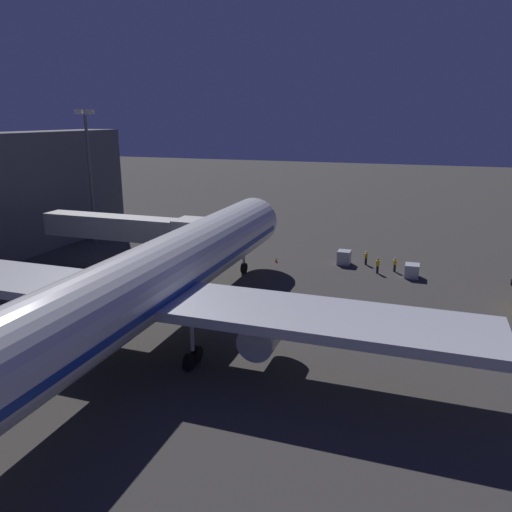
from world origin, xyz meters
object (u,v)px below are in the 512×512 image
at_px(ground_crew_under_port_wing, 378,265).
at_px(baggage_container_mid_row, 344,257).
at_px(traffic_cone_nose_port, 276,260).
at_px(apron_floodlight_mast, 90,167).
at_px(baggage_container_near_belt, 412,271).
at_px(traffic_cone_nose_starboard, 243,257).
at_px(jet_bridge, 137,229).
at_px(airliner_at_gate, 132,293).
at_px(ground_crew_marshaller_fwd, 366,257).
at_px(ground_crew_near_nose_gear, 395,264).

bearing_deg(ground_crew_under_port_wing, baggage_container_mid_row, -30.39).
bearing_deg(traffic_cone_nose_port, apron_floodlight_mast, -3.87).
relative_size(baggage_container_near_belt, ground_crew_under_port_wing, 0.95).
distance_m(baggage_container_near_belt, traffic_cone_nose_starboard, 20.47).
bearing_deg(jet_bridge, airliner_at_gate, 121.06).
distance_m(apron_floodlight_mast, ground_crew_under_port_wing, 41.17).
distance_m(traffic_cone_nose_port, traffic_cone_nose_starboard, 4.40).
xyz_separation_m(baggage_container_near_belt, traffic_cone_nose_starboard, (20.45, -0.78, -0.47)).
relative_size(jet_bridge, traffic_cone_nose_starboard, 36.10).
bearing_deg(baggage_container_near_belt, baggage_container_mid_row, -18.75).
height_order(airliner_at_gate, ground_crew_marshaller_fwd, airliner_at_gate).
bearing_deg(jet_bridge, baggage_container_near_belt, -161.90).
bearing_deg(jet_bridge, ground_crew_near_nose_gear, -157.92).
bearing_deg(airliner_at_gate, baggage_container_near_belt, -123.62).
distance_m(airliner_at_gate, jet_bridge, 20.94).
height_order(ground_crew_near_nose_gear, traffic_cone_nose_port, ground_crew_near_nose_gear).
relative_size(jet_bridge, ground_crew_marshaller_fwd, 11.69).
bearing_deg(ground_crew_near_nose_gear, airliner_at_gate, 60.61).
bearing_deg(ground_crew_under_port_wing, ground_crew_near_nose_gear, -145.29).
bearing_deg(ground_crew_near_nose_gear, baggage_container_near_belt, 142.47).
relative_size(ground_crew_marshaller_fwd, traffic_cone_nose_starboard, 3.09).
height_order(jet_bridge, traffic_cone_nose_port, jet_bridge).
relative_size(jet_bridge, ground_crew_near_nose_gear, 11.75).
distance_m(airliner_at_gate, baggage_container_mid_row, 32.16).
bearing_deg(apron_floodlight_mast, ground_crew_under_port_wing, 176.54).
bearing_deg(traffic_cone_nose_port, ground_crew_near_nose_gear, -177.07).
distance_m(jet_bridge, apron_floodlight_mast, 19.75).
distance_m(jet_bridge, ground_crew_marshaller_fwd, 27.23).
bearing_deg(airliner_at_gate, ground_crew_marshaller_fwd, -112.56).
relative_size(ground_crew_marshaller_fwd, ground_crew_under_port_wing, 0.94).
relative_size(apron_floodlight_mast, traffic_cone_nose_starboard, 33.22).
xyz_separation_m(jet_bridge, ground_crew_marshaller_fwd, (-23.59, -12.84, -4.47)).
height_order(baggage_container_near_belt, traffic_cone_nose_port, baggage_container_near_belt).
xyz_separation_m(apron_floodlight_mast, traffic_cone_nose_starboard, (-23.30, 1.87, -10.30)).
bearing_deg(baggage_container_mid_row, apron_floodlight_mast, 0.11).
bearing_deg(ground_crew_marshaller_fwd, traffic_cone_nose_port, 13.61).
relative_size(airliner_at_gate, traffic_cone_nose_port, 107.30).
bearing_deg(traffic_cone_nose_port, baggage_container_near_belt, 177.22).
height_order(traffic_cone_nose_port, traffic_cone_nose_starboard, same).
xyz_separation_m(ground_crew_near_nose_gear, ground_crew_under_port_wing, (1.83, 1.27, 0.06)).
bearing_deg(apron_floodlight_mast, airliner_at_gate, 130.28).
relative_size(ground_crew_near_nose_gear, traffic_cone_nose_port, 3.07).
bearing_deg(traffic_cone_nose_port, jet_bridge, 38.31).
height_order(airliner_at_gate, traffic_cone_nose_port, airliner_at_gate).
relative_size(ground_crew_under_port_wing, traffic_cone_nose_starboard, 3.28).
xyz_separation_m(airliner_at_gate, traffic_cone_nose_starboard, (2.20, -28.21, -5.05)).
xyz_separation_m(airliner_at_gate, jet_bridge, (10.80, -17.94, 0.08)).
relative_size(baggage_container_mid_row, ground_crew_under_port_wing, 0.93).
bearing_deg(traffic_cone_nose_port, ground_crew_marshaller_fwd, -166.39).
distance_m(baggage_container_near_belt, ground_crew_under_port_wing, 3.79).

